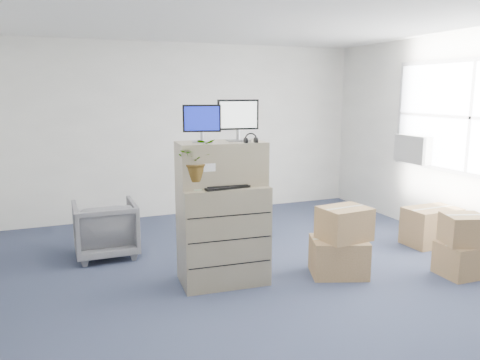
% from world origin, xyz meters
% --- Properties ---
extents(ground, '(7.00, 7.00, 0.00)m').
position_xyz_m(ground, '(0.00, 0.00, 0.00)').
color(ground, '#272F46').
rests_on(ground, ground).
extents(wall_back, '(6.00, 0.02, 2.80)m').
position_xyz_m(wall_back, '(0.00, 3.51, 1.40)').
color(wall_back, silver).
rests_on(wall_back, ground).
extents(window, '(0.07, 2.72, 1.52)m').
position_xyz_m(window, '(2.96, 0.50, 1.70)').
color(window, '#969598').
rests_on(window, wall_right).
extents(ac_unit, '(0.24, 0.60, 0.40)m').
position_xyz_m(ac_unit, '(2.87, 1.40, 1.20)').
color(ac_unit, silver).
rests_on(ac_unit, wall_right).
extents(filing_cabinet_lower, '(0.95, 0.62, 1.06)m').
position_xyz_m(filing_cabinet_lower, '(-0.43, 0.54, 0.53)').
color(filing_cabinet_lower, gray).
rests_on(filing_cabinet_lower, ground).
extents(filing_cabinet_upper, '(0.94, 0.51, 0.45)m').
position_xyz_m(filing_cabinet_upper, '(-0.43, 0.59, 1.29)').
color(filing_cabinet_upper, gray).
rests_on(filing_cabinet_upper, filing_cabinet_lower).
extents(monitor_left, '(0.38, 0.19, 0.38)m').
position_xyz_m(monitor_left, '(-0.63, 0.60, 1.73)').
color(monitor_left, '#99999E').
rests_on(monitor_left, filing_cabinet_upper).
extents(monitor_right, '(0.44, 0.19, 0.43)m').
position_xyz_m(monitor_right, '(-0.23, 0.58, 1.76)').
color(monitor_right, '#99999E').
rests_on(monitor_right, filing_cabinet_upper).
extents(headphones, '(0.13, 0.02, 0.13)m').
position_xyz_m(headphones, '(-0.17, 0.39, 1.55)').
color(headphones, black).
rests_on(headphones, filing_cabinet_upper).
extents(keyboard, '(0.49, 0.24, 0.02)m').
position_xyz_m(keyboard, '(-0.44, 0.41, 1.07)').
color(keyboard, black).
rests_on(keyboard, filing_cabinet_lower).
extents(mouse, '(0.10, 0.07, 0.03)m').
position_xyz_m(mouse, '(-0.09, 0.43, 1.08)').
color(mouse, silver).
rests_on(mouse, filing_cabinet_lower).
extents(water_bottle, '(0.07, 0.07, 0.24)m').
position_xyz_m(water_bottle, '(-0.35, 0.62, 1.18)').
color(water_bottle, gray).
rests_on(water_bottle, filing_cabinet_lower).
extents(phone_dock, '(0.06, 0.05, 0.13)m').
position_xyz_m(phone_dock, '(-0.49, 0.62, 1.10)').
color(phone_dock, silver).
rests_on(phone_dock, filing_cabinet_lower).
extents(external_drive, '(0.22, 0.17, 0.06)m').
position_xyz_m(external_drive, '(-0.08, 0.66, 1.09)').
color(external_drive, black).
rests_on(external_drive, filing_cabinet_lower).
extents(tissue_box, '(0.26, 0.16, 0.09)m').
position_xyz_m(tissue_box, '(-0.04, 0.58, 1.17)').
color(tissue_box, '#409BDA').
rests_on(tissue_box, external_drive).
extents(potted_plant, '(0.44, 0.48, 0.42)m').
position_xyz_m(potted_plant, '(-0.74, 0.47, 1.30)').
color(potted_plant, '#A9C09B').
rests_on(potted_plant, filing_cabinet_lower).
extents(office_chair, '(0.74, 0.69, 0.76)m').
position_xyz_m(office_chair, '(-1.52, 1.84, 0.38)').
color(office_chair, slate).
rests_on(office_chair, ground).
extents(cardboard_boxes, '(2.48, 1.45, 0.78)m').
position_xyz_m(cardboard_boxes, '(1.77, 0.24, 0.32)').
color(cardboard_boxes, olive).
rests_on(cardboard_boxes, ground).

